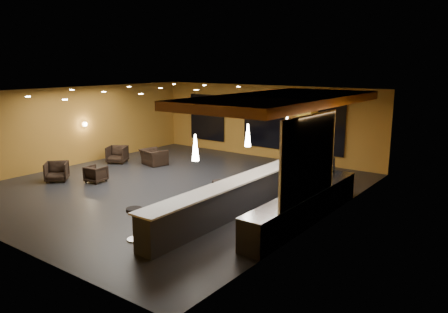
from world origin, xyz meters
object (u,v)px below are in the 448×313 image
Objects in this scene: armchair_c at (117,154)px; staff_c at (321,169)px; staff_a at (301,179)px; bar_stool_0 at (135,220)px; armchair_d at (154,157)px; bar_stool_4 at (243,185)px; bar_stool_2 at (196,201)px; armchair_a at (57,172)px; bar_stool_1 at (172,210)px; staff_b at (326,169)px; armchair_b at (96,174)px; pendant_2 at (287,126)px; pendant_1 at (248,135)px; prep_counter at (305,207)px; pendant_0 at (195,148)px; column at (306,137)px; bar_stool_3 at (218,190)px; bar_counter at (238,197)px; bar_stool_6 at (275,172)px; bar_stool_5 at (259,179)px.

staff_c is at bearing -25.55° from armchair_c.
staff_a is 1.75× the size of bar_stool_0.
armchair_d is (1.65, 0.71, -0.04)m from armchair_c.
armchair_d is 6.34m from bar_stool_4.
armchair_c is 8.37m from bar_stool_2.
armchair_a reaches higher than bar_stool_4.
bar_stool_4 is (0.06, 3.45, -0.06)m from bar_stool_1.
staff_b is 8.68m from armchair_b.
pendant_2 is 7.04m from armchair_d.
pendant_1 is at bearing -43.04° from armchair_c.
prep_counter is at bearing 29.70° from bar_stool_2.
pendant_0 is 0.81× the size of bar_stool_0.
pendant_1 is 3.32m from bar_stool_1.
bar_stool_0 reaches higher than bar_stool_1.
armchair_b is (-6.44, -4.97, -1.43)m from column.
bar_stool_0 is (5.81, -6.41, 0.20)m from armchair_d.
pendant_1 is 0.82× the size of bar_stool_3.
column is 3.63m from bar_stool_4.
pendant_1 is (0.00, -4.10, 0.60)m from column.
staff_a reaches higher than bar_stool_1.
column reaches higher than armchair_c.
pendant_1 is 7.49m from armchair_d.
pendant_1 is 0.64× the size of armchair_d.
column reaches higher than armchair_b.
bar_stool_2 is (-0.77, -1.08, -0.01)m from bar_counter.
pendant_1 reaches higher than staff_b.
bar_stool_6 is at bearing -157.53° from staff_b.
staff_a reaches higher than bar_stool_6.
bar_stool_5 is at bearing -131.10° from staff_c.
pendant_1 reaches higher than bar_stool_2.
armchair_d is (-6.75, 3.05, -0.14)m from bar_counter.
staff_c is at bearing -87.38° from staff_b.
column is at bearing 78.61° from bar_stool_4.
bar_stool_3 is (-0.08, 1.19, 0.05)m from bar_stool_2.
pendant_1 is at bearing 64.01° from bar_stool_2.
armchair_d is 1.50× the size of bar_stool_5.
prep_counter is 7.79× the size of bar_stool_2.
bar_stool_0 is at bearing -86.55° from staff_a.
bar_stool_2 is 0.90× the size of bar_stool_3.
bar_stool_5 is at bearing 87.98° from bar_stool_2.
pendant_0 is at bearing -58.01° from armchair_c.
column is at bearing 59.78° from bar_stool_6.
armchair_a is at bearing 162.37° from bar_stool_0.
pendant_0 is 9.66m from armchair_c.
armchair_c is (-10.41, 1.84, -0.04)m from prep_counter.
staff_b reaches higher than staff_a.
prep_counter is at bearing 177.11° from armchair_d.
staff_a is at bearing 76.52° from pendant_0.
armchair_a is 1.09× the size of bar_stool_2.
armchair_c reaches higher than armchair_b.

